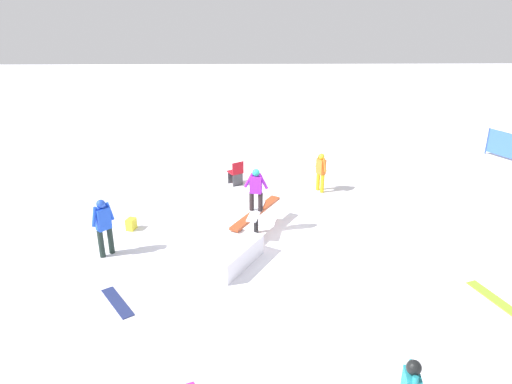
{
  "coord_description": "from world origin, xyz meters",
  "views": [
    {
      "loc": [
        -12.78,
        0.18,
        6.83
      ],
      "look_at": [
        0.0,
        0.0,
        1.28
      ],
      "focal_mm": 35.0,
      "sensor_mm": 36.0,
      "label": 1
    }
  ],
  "objects_px": {
    "rail_feature": "(256,214)",
    "backpack_on_snow": "(131,224)",
    "bystander_blue": "(104,224)",
    "folding_chair": "(236,174)",
    "main_rider_on_rail": "(256,191)",
    "loose_snowboard_lime": "(495,299)",
    "loose_snowboard_navy": "(117,302)",
    "bystander_orange": "(321,170)"
  },
  "relations": [
    {
      "from": "bystander_orange",
      "to": "loose_snowboard_navy",
      "type": "xyz_separation_m",
      "value": [
        -6.34,
        5.45,
        -0.76
      ]
    },
    {
      "from": "bystander_orange",
      "to": "backpack_on_snow",
      "type": "distance_m",
      "value": 6.53
    },
    {
      "from": "bystander_blue",
      "to": "backpack_on_snow",
      "type": "distance_m",
      "value": 1.65
    },
    {
      "from": "bystander_orange",
      "to": "bystander_blue",
      "type": "bearing_deg",
      "value": -84.38
    },
    {
      "from": "bystander_blue",
      "to": "backpack_on_snow",
      "type": "relative_size",
      "value": 4.72
    },
    {
      "from": "rail_feature",
      "to": "loose_snowboard_lime",
      "type": "xyz_separation_m",
      "value": [
        -3.35,
        -5.45,
        -0.57
      ]
    },
    {
      "from": "rail_feature",
      "to": "backpack_on_snow",
      "type": "bearing_deg",
      "value": 116.44
    },
    {
      "from": "main_rider_on_rail",
      "to": "loose_snowboard_navy",
      "type": "distance_m",
      "value": 4.81
    },
    {
      "from": "main_rider_on_rail",
      "to": "bystander_orange",
      "type": "relative_size",
      "value": 1.05
    },
    {
      "from": "bystander_orange",
      "to": "loose_snowboard_navy",
      "type": "relative_size",
      "value": 1.03
    },
    {
      "from": "main_rider_on_rail",
      "to": "folding_chair",
      "type": "relative_size",
      "value": 1.63
    },
    {
      "from": "loose_snowboard_lime",
      "to": "backpack_on_snow",
      "type": "distance_m",
      "value": 9.78
    },
    {
      "from": "rail_feature",
      "to": "bystander_blue",
      "type": "bearing_deg",
      "value": 137.05
    },
    {
      "from": "rail_feature",
      "to": "main_rider_on_rail",
      "type": "distance_m",
      "value": 0.72
    },
    {
      "from": "bystander_blue",
      "to": "backpack_on_snow",
      "type": "height_order",
      "value": "bystander_blue"
    },
    {
      "from": "loose_snowboard_lime",
      "to": "bystander_blue",
      "type": "bearing_deg",
      "value": 56.77
    },
    {
      "from": "rail_feature",
      "to": "bystander_blue",
      "type": "height_order",
      "value": "bystander_blue"
    },
    {
      "from": "bystander_orange",
      "to": "backpack_on_snow",
      "type": "relative_size",
      "value": 4.03
    },
    {
      "from": "loose_snowboard_navy",
      "to": "rail_feature",
      "type": "bearing_deg",
      "value": -78.62
    },
    {
      "from": "loose_snowboard_lime",
      "to": "backpack_on_snow",
      "type": "relative_size",
      "value": 4.58
    },
    {
      "from": "loose_snowboard_lime",
      "to": "folding_chair",
      "type": "relative_size",
      "value": 1.77
    },
    {
      "from": "main_rider_on_rail",
      "to": "bystander_blue",
      "type": "relative_size",
      "value": 0.89
    },
    {
      "from": "main_rider_on_rail",
      "to": "loose_snowboard_lime",
      "type": "xyz_separation_m",
      "value": [
        -3.35,
        -5.45,
        -1.29
      ]
    },
    {
      "from": "loose_snowboard_lime",
      "to": "backpack_on_snow",
      "type": "xyz_separation_m",
      "value": [
        3.6,
        9.1,
        0.16
      ]
    },
    {
      "from": "rail_feature",
      "to": "loose_snowboard_navy",
      "type": "xyz_separation_m",
      "value": [
        -3.34,
        3.2,
        -0.57
      ]
    },
    {
      "from": "loose_snowboard_navy",
      "to": "backpack_on_snow",
      "type": "xyz_separation_m",
      "value": [
        3.59,
        0.44,
        0.16
      ]
    },
    {
      "from": "main_rider_on_rail",
      "to": "rail_feature",
      "type": "bearing_deg",
      "value": 0.0
    },
    {
      "from": "loose_snowboard_lime",
      "to": "loose_snowboard_navy",
      "type": "distance_m",
      "value": 8.65
    },
    {
      "from": "bystander_blue",
      "to": "backpack_on_snow",
      "type": "bearing_deg",
      "value": 30.79
    },
    {
      "from": "loose_snowboard_navy",
      "to": "loose_snowboard_lime",
      "type": "bearing_deg",
      "value": -124.89
    },
    {
      "from": "bystander_blue",
      "to": "folding_chair",
      "type": "relative_size",
      "value": 1.83
    },
    {
      "from": "bystander_blue",
      "to": "folding_chair",
      "type": "xyz_separation_m",
      "value": [
        4.84,
        -3.32,
        -0.49
      ]
    },
    {
      "from": "bystander_orange",
      "to": "loose_snowboard_lime",
      "type": "bearing_deg",
      "value": -1.61
    },
    {
      "from": "main_rider_on_rail",
      "to": "backpack_on_snow",
      "type": "xyz_separation_m",
      "value": [
        0.25,
        3.65,
        -1.13
      ]
    },
    {
      "from": "folding_chair",
      "to": "backpack_on_snow",
      "type": "distance_m",
      "value": 4.53
    },
    {
      "from": "main_rider_on_rail",
      "to": "loose_snowboard_lime",
      "type": "bearing_deg",
      "value": -109.25
    },
    {
      "from": "bystander_blue",
      "to": "folding_chair",
      "type": "height_order",
      "value": "bystander_blue"
    },
    {
      "from": "loose_snowboard_navy",
      "to": "main_rider_on_rail",
      "type": "bearing_deg",
      "value": -78.62
    },
    {
      "from": "main_rider_on_rail",
      "to": "loose_snowboard_lime",
      "type": "distance_m",
      "value": 6.53
    },
    {
      "from": "bystander_blue",
      "to": "loose_snowboard_navy",
      "type": "distance_m",
      "value": 2.45
    },
    {
      "from": "main_rider_on_rail",
      "to": "loose_snowboard_lime",
      "type": "relative_size",
      "value": 0.92
    },
    {
      "from": "bystander_blue",
      "to": "loose_snowboard_lime",
      "type": "distance_m",
      "value": 9.71
    }
  ]
}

